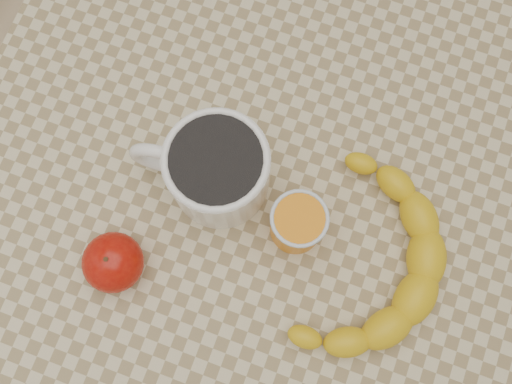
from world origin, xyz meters
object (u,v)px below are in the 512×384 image
(table, at_px, (256,209))
(orange_juice_glass, at_px, (298,224))
(banana, at_px, (369,265))
(coffee_mug, at_px, (215,169))
(apple, at_px, (113,262))

(table, height_order, orange_juice_glass, orange_juice_glass)
(banana, bearing_deg, coffee_mug, 178.59)
(coffee_mug, bearing_deg, banana, -10.75)
(apple, relative_size, banana, 0.26)
(orange_juice_glass, bearing_deg, banana, -8.67)
(table, relative_size, apple, 9.22)
(coffee_mug, relative_size, orange_juice_glass, 2.26)
(table, height_order, banana, banana)
(table, bearing_deg, apple, -132.20)
(table, bearing_deg, coffee_mug, 178.61)
(table, height_order, apple, apple)
(table, relative_size, coffee_mug, 4.43)
(coffee_mug, height_order, orange_juice_glass, coffee_mug)
(coffee_mug, xyz_separation_m, apple, (-0.08, -0.14, -0.02))
(orange_juice_glass, distance_m, apple, 0.22)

